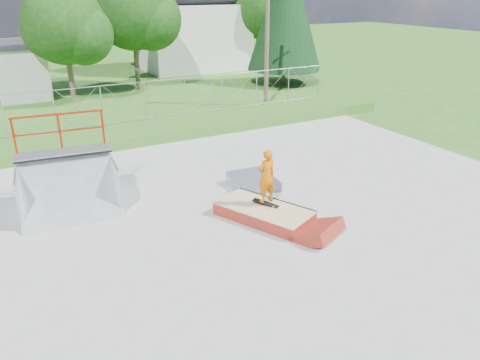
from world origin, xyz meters
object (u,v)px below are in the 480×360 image
(quarter_pipe, at_px, (66,169))
(skater, at_px, (266,178))
(flat_bank_ramp, at_px, (254,182))
(grind_box, at_px, (264,213))

(quarter_pipe, relative_size, skater, 1.76)
(flat_bank_ramp, distance_m, skater, 2.40)
(quarter_pipe, height_order, skater, quarter_pipe)
(grind_box, bearing_deg, flat_bank_ramp, 42.72)
(skater, bearing_deg, quarter_pipe, -37.54)
(grind_box, height_order, flat_bank_ramp, flat_bank_ramp)
(quarter_pipe, height_order, flat_bank_ramp, quarter_pipe)
(grind_box, xyz_separation_m, flat_bank_ramp, (0.89, 2.12, 0.01))
(flat_bank_ramp, height_order, skater, skater)
(grind_box, height_order, skater, skater)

